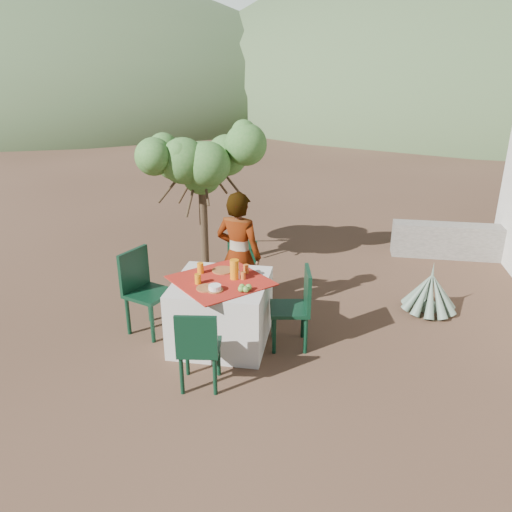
{
  "coord_description": "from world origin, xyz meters",
  "views": [
    {
      "loc": [
        1.37,
        -4.7,
        2.98
      ],
      "look_at": [
        0.48,
        0.57,
        0.91
      ],
      "focal_mm": 35.0,
      "sensor_mm": 36.0,
      "label": 1
    }
  ],
  "objects": [
    {
      "name": "white_bowl",
      "position": [
        0.15,
        -0.11,
        0.8
      ],
      "size": [
        0.13,
        0.13,
        0.05
      ],
      "primitive_type": "cylinder",
      "color": "white",
      "rests_on": "bowl_plate"
    },
    {
      "name": "agave",
      "position": [
        2.6,
        1.34,
        0.25
      ],
      "size": [
        0.7,
        0.7,
        0.74
      ],
      "rotation": [
        0.0,
        0.0,
        -0.42
      ],
      "color": "slate",
      "rests_on": "ground"
    },
    {
      "name": "person",
      "position": [
        0.22,
        0.84,
        0.8
      ],
      "size": [
        0.66,
        0.52,
        1.6
      ],
      "primitive_type": "imported",
      "rotation": [
        0.0,
        0.0,
        2.89
      ],
      "color": "#8C6651",
      "rests_on": "ground"
    },
    {
      "name": "plate_far",
      "position": [
        0.12,
        0.42,
        0.77
      ],
      "size": [
        0.25,
        0.25,
        0.01
      ],
      "primitive_type": "cylinder",
      "color": "brown",
      "rests_on": "table"
    },
    {
      "name": "stone_wall",
      "position": [
        3.6,
        3.4,
        0.28
      ],
      "size": [
        2.6,
        0.35,
        0.55
      ],
      "primitive_type": "cube",
      "color": "gray",
      "rests_on": "ground"
    },
    {
      "name": "table",
      "position": [
        0.15,
        0.17,
        0.38
      ],
      "size": [
        1.3,
        1.3,
        0.76
      ],
      "color": "silver",
      "rests_on": "ground"
    },
    {
      "name": "chair_left",
      "position": [
        -0.8,
        0.27,
        0.55
      ],
      "size": [
        0.59,
        0.59,
        0.99
      ],
      "rotation": [
        0.0,
        0.0,
        1.21
      ],
      "color": "black",
      "rests_on": "ground"
    },
    {
      "name": "chair_near",
      "position": [
        0.15,
        -0.75,
        0.47
      ],
      "size": [
        0.44,
        0.44,
        0.85
      ],
      "rotation": [
        0.0,
        0.0,
        3.27
      ],
      "color": "black",
      "rests_on": "ground"
    },
    {
      "name": "jar_right",
      "position": [
        0.39,
        0.41,
        0.81
      ],
      "size": [
        0.06,
        0.06,
        0.1
      ],
      "primitive_type": "cylinder",
      "color": "#C26122",
      "rests_on": "table"
    },
    {
      "name": "chair_right",
      "position": [
        0.99,
        0.22,
        0.51
      ],
      "size": [
        0.49,
        0.49,
        0.92
      ],
      "rotation": [
        0.0,
        0.0,
        4.88
      ],
      "color": "black",
      "rests_on": "ground"
    },
    {
      "name": "juice_pitcher",
      "position": [
        0.29,
        0.23,
        0.87
      ],
      "size": [
        0.1,
        0.1,
        0.22
      ],
      "primitive_type": "cylinder",
      "color": "orange",
      "rests_on": "table"
    },
    {
      "name": "hill_near_left",
      "position": [
        -18.0,
        30.0,
        0.0
      ],
      "size": [
        40.0,
        40.0,
        16.0
      ],
      "primitive_type": "ellipsoid",
      "color": "#37512D",
      "rests_on": "ground"
    },
    {
      "name": "hill_far_center",
      "position": [
        -4.0,
        52.0,
        0.0
      ],
      "size": [
        60.0,
        60.0,
        24.0
      ],
      "primitive_type": "ellipsoid",
      "color": "gray",
      "rests_on": "ground"
    },
    {
      "name": "glass_near",
      "position": [
        -0.07,
        0.04,
        0.82
      ],
      "size": [
        0.07,
        0.07,
        0.11
      ],
      "primitive_type": "cylinder",
      "color": "orange",
      "rests_on": "table"
    },
    {
      "name": "jar_left",
      "position": [
        0.39,
        0.23,
        0.8
      ],
      "size": [
        0.05,
        0.05,
        0.09
      ],
      "primitive_type": "cylinder",
      "color": "#C26122",
      "rests_on": "table"
    },
    {
      "name": "glass_far",
      "position": [
        -0.12,
        0.32,
        0.82
      ],
      "size": [
        0.07,
        0.07,
        0.12
      ],
      "primitive_type": "cylinder",
      "color": "orange",
      "rests_on": "table"
    },
    {
      "name": "fruit_cluster",
      "position": [
        0.46,
        -0.07,
        0.8
      ],
      "size": [
        0.14,
        0.13,
        0.07
      ],
      "color": "#639B38",
      "rests_on": "table"
    },
    {
      "name": "shrub_tree",
      "position": [
        -0.56,
        2.36,
        1.54
      ],
      "size": [
        1.66,
        1.63,
        1.95
      ],
      "color": "#403320",
      "rests_on": "ground"
    },
    {
      "name": "plate_near",
      "position": [
        0.05,
        -0.08,
        0.77
      ],
      "size": [
        0.21,
        0.21,
        0.01
      ],
      "primitive_type": "cylinder",
      "color": "brown",
      "rests_on": "table"
    },
    {
      "name": "hill_near_right",
      "position": [
        12.0,
        36.0,
        0.0
      ],
      "size": [
        48.0,
        48.0,
        20.0
      ],
      "primitive_type": "ellipsoid",
      "color": "#37512D",
      "rests_on": "ground"
    },
    {
      "name": "ground",
      "position": [
        0.0,
        0.0,
        0.0
      ],
      "size": [
        160.0,
        160.0,
        0.0
      ],
      "primitive_type": "plane",
      "color": "#39251A",
      "rests_on": "ground"
    },
    {
      "name": "chair_far",
      "position": [
        0.17,
        1.17,
        0.47
      ],
      "size": [
        0.42,
        0.42,
        0.85
      ],
      "rotation": [
        0.0,
        0.0,
        -0.08
      ],
      "color": "black",
      "rests_on": "ground"
    },
    {
      "name": "napkin_holder",
      "position": [
        0.31,
        0.23,
        0.81
      ],
      "size": [
        0.09,
        0.07,
        0.1
      ],
      "primitive_type": "cube",
      "rotation": [
        0.0,
        0.0,
        0.37
      ],
      "color": "white",
      "rests_on": "table"
    },
    {
      "name": "bowl_plate",
      "position": [
        0.15,
        -0.11,
        0.77
      ],
      "size": [
        0.18,
        0.18,
        0.01
      ],
      "primitive_type": "cylinder",
      "color": "brown",
      "rests_on": "table"
    }
  ]
}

